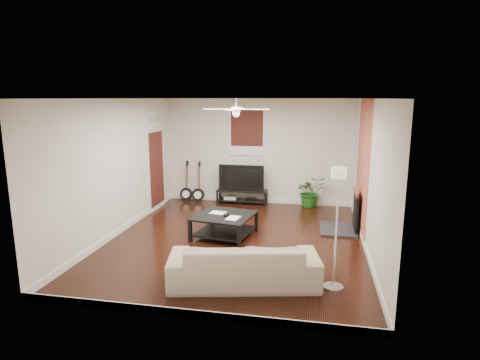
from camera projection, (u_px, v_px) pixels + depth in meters
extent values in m
cube|color=black|center=(236.00, 240.00, 8.08)|extent=(5.00, 6.00, 0.01)
cube|color=white|center=(236.00, 98.00, 7.51)|extent=(5.00, 6.00, 0.01)
cube|color=silver|center=(258.00, 152.00, 10.68)|extent=(5.00, 0.01, 2.80)
cube|color=silver|center=(188.00, 215.00, 4.91)|extent=(5.00, 0.01, 2.80)
cube|color=silver|center=(118.00, 167.00, 8.25)|extent=(0.01, 6.00, 2.80)
cube|color=silver|center=(369.00, 176.00, 7.34)|extent=(0.01, 6.00, 2.80)
cube|color=#B04F39|center=(363.00, 167.00, 8.30)|extent=(0.02, 2.20, 2.80)
cube|color=black|center=(346.00, 210.00, 8.55)|extent=(0.80, 1.10, 0.92)
cube|color=#34140E|center=(247.00, 131.00, 10.60)|extent=(1.00, 0.06, 1.30)
cube|color=white|center=(156.00, 161.00, 10.11)|extent=(0.08, 1.00, 2.50)
cube|color=black|center=(242.00, 197.00, 10.79)|extent=(1.35, 0.36, 0.38)
imported|color=black|center=(242.00, 177.00, 10.70)|extent=(1.21, 0.16, 0.70)
cube|color=black|center=(225.00, 225.00, 8.23)|extent=(1.28, 1.28, 0.47)
imported|color=#C7AF95|center=(244.00, 263.00, 6.11)|extent=(2.41, 1.33, 0.66)
imported|color=#1C5718|center=(310.00, 191.00, 10.45)|extent=(0.89, 0.83, 0.82)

